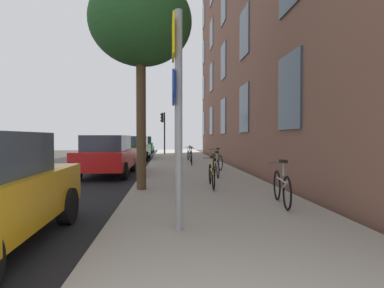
% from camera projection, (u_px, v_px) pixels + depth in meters
% --- Properties ---
extents(ground_plane, '(41.80, 41.80, 0.00)m').
position_uv_depth(ground_plane, '(121.00, 167.00, 16.02)').
color(ground_plane, '#332D28').
extents(road_asphalt, '(7.00, 38.00, 0.01)m').
position_uv_depth(road_asphalt, '(81.00, 167.00, 15.85)').
color(road_asphalt, black).
rests_on(road_asphalt, ground).
extents(sidewalk, '(4.20, 38.00, 0.12)m').
position_uv_depth(sidewalk, '(187.00, 165.00, 16.30)').
color(sidewalk, gray).
rests_on(sidewalk, ground).
extents(sign_post, '(0.16, 0.60, 3.39)m').
position_uv_depth(sign_post, '(177.00, 103.00, 4.68)').
color(sign_post, gray).
rests_on(sign_post, sidewalk).
extents(traffic_light, '(0.43, 0.24, 3.57)m').
position_uv_depth(traffic_light, '(163.00, 125.00, 26.09)').
color(traffic_light, black).
rests_on(traffic_light, sidewalk).
extents(tree_near, '(2.79, 2.79, 5.77)m').
position_uv_depth(tree_near, '(141.00, 23.00, 8.27)').
color(tree_near, '#4C3823').
rests_on(tree_near, sidewalk).
extents(bicycle_0, '(0.44, 1.65, 0.97)m').
position_uv_depth(bicycle_0, '(282.00, 187.00, 6.43)').
color(bicycle_0, black).
rests_on(bicycle_0, sidewalk).
extents(bicycle_1, '(0.42, 1.72, 0.91)m').
position_uv_depth(bicycle_1, '(212.00, 175.00, 8.73)').
color(bicycle_1, black).
rests_on(bicycle_1, sidewalk).
extents(bicycle_2, '(0.42, 1.72, 0.93)m').
position_uv_depth(bicycle_2, '(216.00, 166.00, 11.16)').
color(bicycle_2, black).
rests_on(bicycle_2, sidewalk).
extents(bicycle_3, '(0.42, 1.74, 0.96)m').
position_uv_depth(bicycle_3, '(217.00, 161.00, 13.59)').
color(bicycle_3, black).
rests_on(bicycle_3, sidewalk).
extents(bicycle_4, '(0.42, 1.75, 0.95)m').
position_uv_depth(bicycle_4, '(191.00, 158.00, 15.90)').
color(bicycle_4, black).
rests_on(bicycle_4, sidewalk).
extents(bicycle_5, '(0.42, 1.69, 0.93)m').
position_uv_depth(bicycle_5, '(189.00, 155.00, 18.30)').
color(bicycle_5, black).
rests_on(bicycle_5, sidewalk).
extents(pedestrian_0, '(0.40, 0.40, 1.59)m').
position_uv_depth(pedestrian_0, '(180.00, 145.00, 19.77)').
color(pedestrian_0, '#4C4742').
rests_on(pedestrian_0, sidewalk).
extents(car_1, '(1.92, 4.30, 1.62)m').
position_uv_depth(car_1, '(108.00, 155.00, 12.29)').
color(car_1, red).
rests_on(car_1, road_asphalt).
extents(car_2, '(1.94, 4.09, 1.62)m').
position_uv_depth(car_2, '(135.00, 148.00, 20.61)').
color(car_2, '#19662D').
rests_on(car_2, road_asphalt).
extents(car_3, '(1.82, 4.02, 1.62)m').
position_uv_depth(car_3, '(144.00, 145.00, 28.92)').
color(car_3, '#19662D').
rests_on(car_3, road_asphalt).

